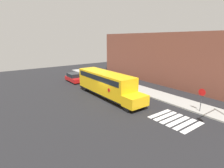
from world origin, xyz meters
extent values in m
plane|color=black|center=(0.00, 0.00, 0.00)|extent=(60.00, 60.00, 0.00)
cube|color=#9E9E99|center=(0.00, 6.50, 0.07)|extent=(44.00, 3.00, 0.15)
cube|color=brown|center=(0.00, 13.00, 4.15)|extent=(32.00, 4.00, 8.30)
cube|color=white|center=(6.41, 2.00, 0.00)|extent=(0.50, 3.20, 0.01)
cube|color=white|center=(7.11, 2.00, 0.00)|extent=(0.50, 3.20, 0.01)
cube|color=white|center=(7.81, 2.00, 0.00)|extent=(0.50, 3.20, 0.01)
cube|color=white|center=(8.51, 2.00, 0.00)|extent=(0.50, 3.20, 0.01)
cube|color=white|center=(9.21, 2.00, 0.00)|extent=(0.50, 3.20, 0.01)
cube|color=white|center=(9.91, 2.00, 0.00)|extent=(0.50, 3.20, 0.01)
cube|color=yellow|center=(-1.58, 0.70, 1.81)|extent=(9.72, 2.50, 2.72)
cube|color=yellow|center=(4.15, 0.70, 1.02)|extent=(1.73, 2.50, 1.14)
cube|color=black|center=(-1.58, 0.70, 0.53)|extent=(9.72, 2.54, 0.16)
cube|color=black|center=(-1.58, 0.70, 2.62)|extent=(8.95, 2.53, 0.64)
cylinder|color=red|center=(1.10, -0.59, 1.67)|extent=(0.44, 0.02, 0.44)
cylinder|color=black|center=(4.06, 1.78, 0.50)|extent=(1.00, 0.30, 1.00)
cylinder|color=black|center=(4.06, -0.38, 0.50)|extent=(1.00, 0.30, 1.00)
cylinder|color=black|center=(-5.24, 1.78, 0.50)|extent=(1.00, 0.30, 1.00)
cylinder|color=black|center=(-5.24, -0.38, 0.50)|extent=(1.00, 0.30, 1.00)
cube|color=red|center=(-11.15, 0.71, 0.53)|extent=(4.15, 1.86, 0.63)
cube|color=#1E2328|center=(-11.40, 0.71, 1.17)|extent=(2.32, 1.71, 0.64)
cylinder|color=black|center=(-9.78, 1.52, 0.32)|extent=(0.64, 0.22, 0.64)
cylinder|color=black|center=(-9.78, -0.10, 0.32)|extent=(0.64, 0.22, 0.64)
cylinder|color=black|center=(-12.52, 1.52, 0.32)|extent=(0.64, 0.22, 0.64)
cylinder|color=black|center=(-12.52, -0.10, 0.32)|extent=(0.64, 0.22, 0.64)
cylinder|color=#38383A|center=(8.64, 5.55, 1.12)|extent=(0.07, 0.07, 2.23)
cylinder|color=red|center=(8.64, 5.51, 2.20)|extent=(0.73, 0.03, 0.73)
camera|label=1|loc=(16.72, -11.63, 7.42)|focal=28.00mm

